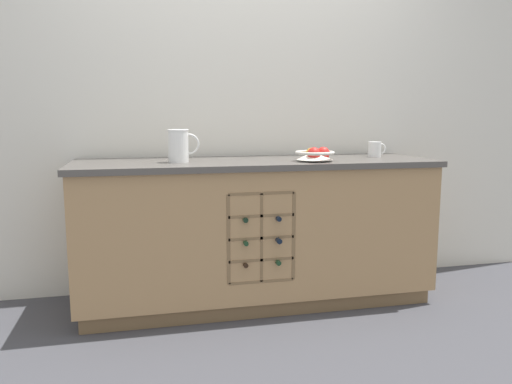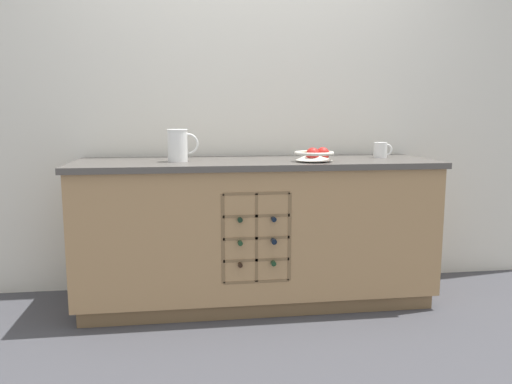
{
  "view_description": "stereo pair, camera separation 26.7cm",
  "coord_description": "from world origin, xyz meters",
  "views": [
    {
      "loc": [
        -0.68,
        -2.94,
        1.16
      ],
      "look_at": [
        0.0,
        0.0,
        0.69
      ],
      "focal_mm": 35.0,
      "sensor_mm": 36.0,
      "label": 1
    },
    {
      "loc": [
        -0.42,
        -2.99,
        1.16
      ],
      "look_at": [
        0.0,
        0.0,
        0.69
      ],
      "focal_mm": 35.0,
      "sensor_mm": 36.0,
      "label": 2
    }
  ],
  "objects": [
    {
      "name": "ground_plane",
      "position": [
        0.0,
        0.0,
        0.0
      ],
      "size": [
        14.0,
        14.0,
        0.0
      ],
      "primitive_type": "plane",
      "color": "#424247"
    },
    {
      "name": "back_wall",
      "position": [
        0.0,
        0.39,
        1.27
      ],
      "size": [
        4.53,
        0.06,
        2.55
      ],
      "primitive_type": "cube",
      "color": "silver",
      "rests_on": "ground_plane"
    },
    {
      "name": "kitchen_island",
      "position": [
        -0.0,
        -0.0,
        0.45
      ],
      "size": [
        2.17,
        0.69,
        0.89
      ],
      "color": "brown",
      "rests_on": "ground_plane"
    },
    {
      "name": "fruit_bowl",
      "position": [
        0.33,
        -0.15,
        0.93
      ],
      "size": [
        0.23,
        0.23,
        0.09
      ],
      "color": "silver",
      "rests_on": "kitchen_island"
    },
    {
      "name": "white_pitcher",
      "position": [
        -0.46,
        -0.03,
        0.99
      ],
      "size": [
        0.18,
        0.12,
        0.19
      ],
      "color": "white",
      "rests_on": "kitchen_island"
    },
    {
      "name": "ceramic_mug",
      "position": [
        0.82,
        0.07,
        0.94
      ],
      "size": [
        0.12,
        0.09,
        0.1
      ],
      "color": "white",
      "rests_on": "kitchen_island"
    }
  ]
}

